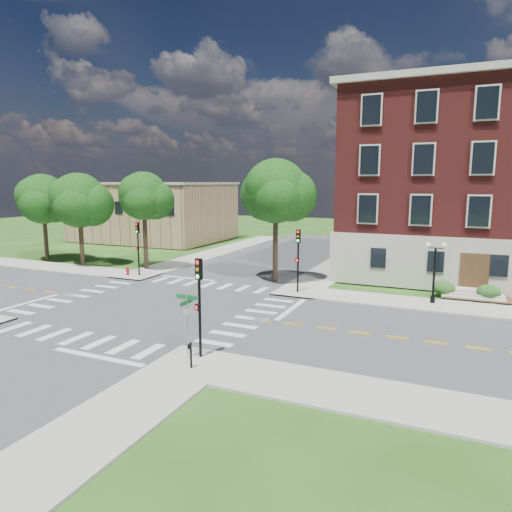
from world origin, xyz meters
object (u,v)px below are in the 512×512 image
at_px(traffic_signal_se, 199,295).
at_px(twin_lamp_west, 434,269).
at_px(street_sign_pole, 187,314).
at_px(fire_hydrant, 128,271).
at_px(traffic_signal_nw, 138,242).
at_px(push_button_post, 191,354).
at_px(traffic_signal_ne, 298,252).

distance_m(traffic_signal_se, twin_lamp_west, 18.00).
xyz_separation_m(twin_lamp_west, street_sign_pole, (-10.14, -15.53, -0.21)).
bearing_deg(fire_hydrant, traffic_signal_se, -41.70).
xyz_separation_m(traffic_signal_nw, street_sign_pole, (14.56, -14.94, -0.88)).
bearing_deg(twin_lamp_west, push_button_post, -119.61).
height_order(twin_lamp_west, street_sign_pole, twin_lamp_west).
relative_size(twin_lamp_west, push_button_post, 3.53).
bearing_deg(fire_hydrant, traffic_signal_nw, 9.38).
bearing_deg(traffic_signal_ne, fire_hydrant, 179.93).
distance_m(twin_lamp_west, street_sign_pole, 18.55).
distance_m(traffic_signal_se, traffic_signal_ne, 14.36).
bearing_deg(push_button_post, street_sign_pole, 128.04).
height_order(traffic_signal_se, twin_lamp_west, traffic_signal_se).
bearing_deg(fire_hydrant, twin_lamp_west, 1.72).
xyz_separation_m(traffic_signal_se, street_sign_pole, (-0.45, -0.38, -0.88)).
bearing_deg(traffic_signal_se, street_sign_pole, -140.34).
xyz_separation_m(twin_lamp_west, push_button_post, (-9.38, -16.50, -1.73)).
bearing_deg(traffic_signal_ne, push_button_post, -89.12).
bearing_deg(twin_lamp_west, traffic_signal_nw, -178.63).
distance_m(twin_lamp_west, fire_hydrant, 25.92).
distance_m(traffic_signal_ne, push_button_post, 15.89).
bearing_deg(traffic_signal_nw, push_button_post, -46.08).
xyz_separation_m(street_sign_pole, fire_hydrant, (-15.69, 14.76, -1.84)).
height_order(traffic_signal_se, push_button_post, traffic_signal_se).
xyz_separation_m(street_sign_pole, push_button_post, (0.76, -0.97, -1.51)).
bearing_deg(traffic_signal_nw, street_sign_pole, -45.74).
bearing_deg(twin_lamp_west, street_sign_pole, -123.13).
bearing_deg(street_sign_pole, traffic_signal_se, 39.66).
height_order(traffic_signal_se, fire_hydrant, traffic_signal_se).
bearing_deg(traffic_signal_ne, street_sign_pole, -92.01).
relative_size(twin_lamp_west, fire_hydrant, 5.64).
distance_m(traffic_signal_nw, twin_lamp_west, 24.72).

